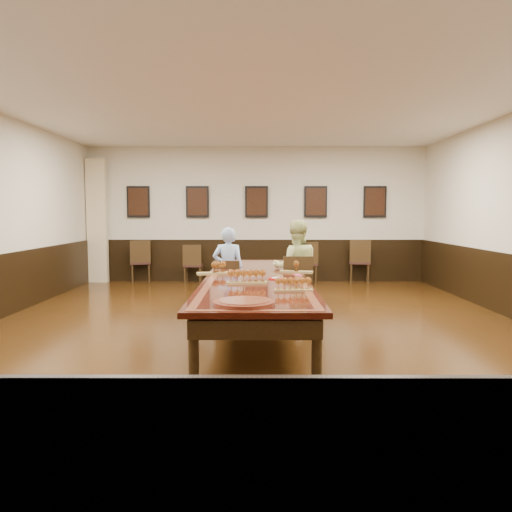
{
  "coord_description": "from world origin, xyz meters",
  "views": [
    {
      "loc": [
        0.02,
        -6.91,
        1.65
      ],
      "look_at": [
        0.0,
        0.5,
        1.0
      ],
      "focal_mm": 35.0,
      "sensor_mm": 36.0,
      "label": 1
    }
  ],
  "objects_px": {
    "person_man": "(228,270)",
    "carved_platter": "(244,303)",
    "spare_chair_b": "(193,264)",
    "person_woman": "(296,268)",
    "spare_chair_c": "(306,263)",
    "conference_table": "(256,287)",
    "spare_chair_a": "(141,261)",
    "spare_chair_d": "(359,261)",
    "chair_woman": "(297,286)",
    "chair_man": "(228,286)"
  },
  "relations": [
    {
      "from": "chair_woman",
      "to": "conference_table",
      "type": "distance_m",
      "value": 1.1
    },
    {
      "from": "person_man",
      "to": "carved_platter",
      "type": "relative_size",
      "value": 2.15
    },
    {
      "from": "chair_man",
      "to": "person_man",
      "type": "bearing_deg",
      "value": -90.0
    },
    {
      "from": "person_woman",
      "to": "conference_table",
      "type": "relative_size",
      "value": 0.31
    },
    {
      "from": "spare_chair_a",
      "to": "person_man",
      "type": "relative_size",
      "value": 0.71
    },
    {
      "from": "spare_chair_a",
      "to": "spare_chair_b",
      "type": "relative_size",
      "value": 1.1
    },
    {
      "from": "spare_chair_b",
      "to": "conference_table",
      "type": "xyz_separation_m",
      "value": [
        1.47,
        -4.63,
        0.16
      ]
    },
    {
      "from": "spare_chair_b",
      "to": "spare_chair_c",
      "type": "height_order",
      "value": "spare_chair_c"
    },
    {
      "from": "spare_chair_c",
      "to": "carved_platter",
      "type": "bearing_deg",
      "value": 65.37
    },
    {
      "from": "spare_chair_c",
      "to": "conference_table",
      "type": "distance_m",
      "value": 4.79
    },
    {
      "from": "chair_woman",
      "to": "spare_chair_c",
      "type": "bearing_deg",
      "value": -99.7
    },
    {
      "from": "person_woman",
      "to": "person_man",
      "type": "bearing_deg",
      "value": -15.28
    },
    {
      "from": "chair_woman",
      "to": "person_woman",
      "type": "height_order",
      "value": "person_woman"
    },
    {
      "from": "spare_chair_c",
      "to": "person_woman",
      "type": "relative_size",
      "value": 0.63
    },
    {
      "from": "spare_chair_d",
      "to": "chair_woman",
      "type": "bearing_deg",
      "value": 73.06
    },
    {
      "from": "spare_chair_c",
      "to": "conference_table",
      "type": "relative_size",
      "value": 0.19
    },
    {
      "from": "spare_chair_b",
      "to": "spare_chair_c",
      "type": "bearing_deg",
      "value": -179.18
    },
    {
      "from": "chair_man",
      "to": "conference_table",
      "type": "relative_size",
      "value": 0.18
    },
    {
      "from": "spare_chair_b",
      "to": "spare_chair_c",
      "type": "distance_m",
      "value": 2.62
    },
    {
      "from": "chair_man",
      "to": "spare_chair_a",
      "type": "relative_size",
      "value": 0.89
    },
    {
      "from": "person_man",
      "to": "conference_table",
      "type": "bearing_deg",
      "value": 112.26
    },
    {
      "from": "spare_chair_a",
      "to": "spare_chair_d",
      "type": "bearing_deg",
      "value": 167.24
    },
    {
      "from": "spare_chair_a",
      "to": "spare_chair_b",
      "type": "distance_m",
      "value": 1.3
    },
    {
      "from": "spare_chair_b",
      "to": "person_woman",
      "type": "distance_m",
      "value": 4.22
    },
    {
      "from": "spare_chair_c",
      "to": "carved_platter",
      "type": "relative_size",
      "value": 1.47
    },
    {
      "from": "spare_chair_d",
      "to": "conference_table",
      "type": "height_order",
      "value": "spare_chair_d"
    },
    {
      "from": "spare_chair_d",
      "to": "spare_chair_c",
      "type": "bearing_deg",
      "value": 14.28
    },
    {
      "from": "spare_chair_c",
      "to": "carved_platter",
      "type": "xyz_separation_m",
      "value": [
        -1.26,
        -6.77,
        0.29
      ]
    },
    {
      "from": "chair_man",
      "to": "carved_platter",
      "type": "distance_m",
      "value": 3.31
    },
    {
      "from": "chair_woman",
      "to": "carved_platter",
      "type": "xyz_separation_m",
      "value": [
        -0.75,
        -3.01,
        0.28
      ]
    },
    {
      "from": "chair_man",
      "to": "conference_table",
      "type": "height_order",
      "value": "chair_man"
    },
    {
      "from": "spare_chair_b",
      "to": "spare_chair_c",
      "type": "relative_size",
      "value": 0.94
    },
    {
      "from": "chair_woman",
      "to": "spare_chair_c",
      "type": "distance_m",
      "value": 3.8
    },
    {
      "from": "spare_chair_a",
      "to": "person_woman",
      "type": "relative_size",
      "value": 0.65
    },
    {
      "from": "spare_chair_a",
      "to": "chair_man",
      "type": "bearing_deg",
      "value": 109.52
    },
    {
      "from": "spare_chair_a",
      "to": "spare_chair_d",
      "type": "distance_m",
      "value": 5.18
    },
    {
      "from": "person_man",
      "to": "person_woman",
      "type": "relative_size",
      "value": 0.92
    },
    {
      "from": "chair_woman",
      "to": "spare_chair_a",
      "type": "xyz_separation_m",
      "value": [
        -3.39,
        3.96,
        0.01
      ]
    },
    {
      "from": "spare_chair_b",
      "to": "chair_man",
      "type": "bearing_deg",
      "value": 106.5
    },
    {
      "from": "person_man",
      "to": "conference_table",
      "type": "height_order",
      "value": "person_man"
    },
    {
      "from": "spare_chair_c",
      "to": "conference_table",
      "type": "xyz_separation_m",
      "value": [
        -1.15,
        -4.65,
        0.13
      ]
    },
    {
      "from": "spare_chair_b",
      "to": "person_woman",
      "type": "relative_size",
      "value": 0.59
    },
    {
      "from": "chair_woman",
      "to": "person_woman",
      "type": "xyz_separation_m",
      "value": [
        -0.0,
        0.1,
        0.28
      ]
    },
    {
      "from": "spare_chair_a",
      "to": "person_man",
      "type": "bearing_deg",
      "value": 110.23
    },
    {
      "from": "chair_woman",
      "to": "spare_chair_d",
      "type": "bearing_deg",
      "value": -116.62
    },
    {
      "from": "chair_woman",
      "to": "spare_chair_b",
      "type": "distance_m",
      "value": 4.3
    },
    {
      "from": "person_woman",
      "to": "carved_platter",
      "type": "distance_m",
      "value": 3.2
    },
    {
      "from": "spare_chair_c",
      "to": "spare_chair_d",
      "type": "xyz_separation_m",
      "value": [
        1.28,
        0.15,
        0.03
      ]
    },
    {
      "from": "chair_man",
      "to": "conference_table",
      "type": "bearing_deg",
      "value": 113.9
    },
    {
      "from": "spare_chair_d",
      "to": "chair_man",
      "type": "bearing_deg",
      "value": 59.23
    }
  ]
}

